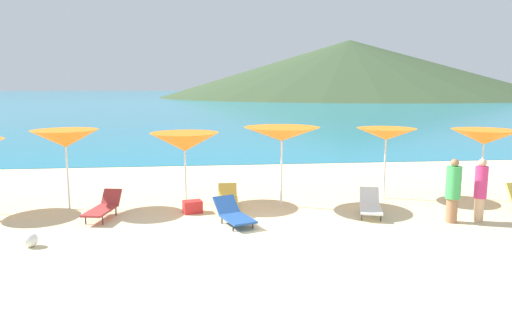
# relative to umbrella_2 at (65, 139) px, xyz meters

# --- Properties ---
(ground_plane) EXTENTS (50.00, 100.00, 0.30)m
(ground_plane) POSITION_rel_umbrella_2_xyz_m (4.72, 6.66, -2.16)
(ground_plane) COLOR beige
(ocean_water) EXTENTS (650.00, 440.00, 0.02)m
(ocean_water) POSITION_rel_umbrella_2_xyz_m (4.72, 226.91, -2.00)
(ocean_water) COLOR teal
(ocean_water) RESTS_ON ground_plane
(headland_hill) EXTENTS (129.48, 129.48, 19.41)m
(headland_hill) POSITION_rel_umbrella_2_xyz_m (53.76, 143.85, 7.70)
(headland_hill) COLOR #384C2D
(headland_hill) RESTS_ON ground_plane
(umbrella_2) EXTENTS (1.97, 1.97, 2.25)m
(umbrella_2) POSITION_rel_umbrella_2_xyz_m (0.00, 0.00, 0.00)
(umbrella_2) COLOR silver
(umbrella_2) RESTS_ON ground_plane
(umbrella_3) EXTENTS (2.03, 2.03, 2.11)m
(umbrella_3) POSITION_rel_umbrella_2_xyz_m (3.26, 0.30, -0.17)
(umbrella_3) COLOR silver
(umbrella_3) RESTS_ON ground_plane
(umbrella_4) EXTENTS (2.19, 2.19, 2.31)m
(umbrella_4) POSITION_rel_umbrella_2_xyz_m (6.02, -0.38, 0.10)
(umbrella_4) COLOR silver
(umbrella_4) RESTS_ON ground_plane
(umbrella_5) EXTENTS (1.90, 1.90, 2.18)m
(umbrella_5) POSITION_rel_umbrella_2_xyz_m (9.36, 0.24, -0.01)
(umbrella_5) COLOR silver
(umbrella_5) RESTS_ON ground_plane
(umbrella_6) EXTENTS (2.11, 2.11, 2.16)m
(umbrella_6) POSITION_rel_umbrella_2_xyz_m (12.25, -0.23, -0.08)
(umbrella_6) COLOR silver
(umbrella_6) RESTS_ON ground_plane
(lounge_chair_0) EXTENTS (0.62, 1.58, 0.58)m
(lounge_chair_0) POSITION_rel_umbrella_2_xyz_m (4.48, -0.37, -1.74)
(lounge_chair_0) COLOR #D8BF4C
(lounge_chair_0) RESTS_ON ground_plane
(lounge_chair_3) EXTENTS (1.01, 1.76, 0.60)m
(lounge_chair_3) POSITION_rel_umbrella_2_xyz_m (8.28, -1.49, -1.73)
(lounge_chair_3) COLOR white
(lounge_chair_3) RESTS_ON ground_plane
(lounge_chair_5) EXTENTS (0.82, 1.57, 0.65)m
(lounge_chair_5) POSITION_rel_umbrella_2_xyz_m (1.16, -1.07, -1.70)
(lounge_chair_5) COLOR #A53333
(lounge_chair_5) RESTS_ON ground_plane
(lounge_chair_6) EXTENTS (1.08, 1.59, 0.58)m
(lounge_chair_6) POSITION_rel_umbrella_2_xyz_m (4.54, -1.96, -1.75)
(lounge_chair_6) COLOR #1E478C
(lounge_chair_6) RESTS_ON ground_plane
(beachgoer_0) EXTENTS (0.31, 0.31, 1.64)m
(beachgoer_0) POSITION_rel_umbrella_2_xyz_m (10.80, -2.49, -1.14)
(beachgoer_0) COLOR #DBAA84
(beachgoer_0) RESTS_ON ground_plane
(beachgoer_2) EXTENTS (0.37, 0.37, 1.64)m
(beachgoer_2) POSITION_rel_umbrella_2_xyz_m (10.08, -2.45, -1.15)
(beachgoer_2) COLOR #A3704C
(beachgoer_2) RESTS_ON ground_plane
(beach_ball) EXTENTS (0.30, 0.30, 0.30)m
(beach_ball) POSITION_rel_umbrella_2_xyz_m (0.07, -3.17, -1.86)
(beach_ball) COLOR white
(beach_ball) RESTS_ON ground_plane
(cooler_box) EXTENTS (0.58, 0.48, 0.34)m
(cooler_box) POSITION_rel_umbrella_2_xyz_m (3.48, -0.80, -1.84)
(cooler_box) COLOR red
(cooler_box) RESTS_ON ground_plane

